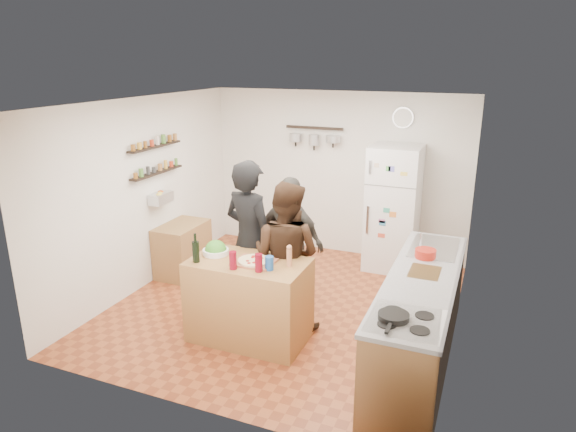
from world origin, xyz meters
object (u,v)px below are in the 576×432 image
at_px(pepper_mill, 289,258).
at_px(salt_canister, 269,263).
at_px(prep_island, 249,300).
at_px(person_left, 250,240).
at_px(salad_bowl, 216,252).
at_px(person_back, 290,241).
at_px(counter_run, 419,319).
at_px(wine_bottle, 196,252).
at_px(fridge, 393,208).
at_px(skillet, 394,316).
at_px(red_bowl, 425,254).
at_px(person_center, 286,256).
at_px(side_table, 183,249).
at_px(wall_clock, 403,118).

bearing_deg(pepper_mill, salt_canister, -131.42).
xyz_separation_m(prep_island, person_left, (-0.22, 0.49, 0.49)).
height_order(salad_bowl, person_back, person_back).
distance_m(person_back, counter_run, 1.88).
xyz_separation_m(wine_bottle, person_back, (0.58, 1.22, -0.22)).
bearing_deg(fridge, person_left, -120.73).
bearing_deg(wine_bottle, person_left, 68.64).
bearing_deg(skillet, red_bowl, 88.05).
relative_size(person_center, side_table, 2.13).
height_order(salt_canister, skillet, salt_canister).
bearing_deg(person_left, fridge, -104.26).
relative_size(salad_bowl, side_table, 0.36).
distance_m(pepper_mill, person_center, 0.45).
xyz_separation_m(person_center, fridge, (0.77, 2.16, 0.05)).
distance_m(pepper_mill, counter_run, 1.45).
bearing_deg(salad_bowl, wine_bottle, -106.50).
xyz_separation_m(salad_bowl, salt_canister, (0.72, -0.17, 0.04)).
distance_m(salad_bowl, counter_run, 2.26).
distance_m(wine_bottle, wall_clock, 3.66).
relative_size(wine_bottle, pepper_mill, 1.23).
bearing_deg(red_bowl, person_back, 172.63).
bearing_deg(counter_run, prep_island, -170.86).
bearing_deg(person_left, prep_island, 130.83).
height_order(skillet, fridge, fridge).
distance_m(wine_bottle, fridge, 3.19).
bearing_deg(skillet, counter_run, 84.09).
relative_size(prep_island, skillet, 4.85).
bearing_deg(person_left, person_center, -171.25).
height_order(red_bowl, side_table, red_bowl).
xyz_separation_m(wine_bottle, skillet, (2.17, -0.46, -0.08)).
bearing_deg(wall_clock, person_back, -116.32).
distance_m(wine_bottle, person_left, 0.77).
xyz_separation_m(fridge, wall_clock, (0.00, 0.33, 1.25)).
relative_size(wine_bottle, skillet, 0.88).
bearing_deg(salt_canister, salad_bowl, 166.72).
height_order(salad_bowl, person_center, person_center).
height_order(person_center, fridge, fridge).
relative_size(person_back, wall_clock, 5.38).
distance_m(person_back, fridge, 1.84).
bearing_deg(prep_island, person_left, 114.35).
relative_size(salt_canister, red_bowl, 0.64).
height_order(fridge, side_table, fridge).
bearing_deg(person_back, wine_bottle, 79.32).
bearing_deg(person_center, pepper_mill, 123.41).
relative_size(wine_bottle, person_left, 0.12).
relative_size(prep_island, salad_bowl, 4.40).
bearing_deg(salad_bowl, prep_island, -6.79).
bearing_deg(person_center, wine_bottle, 46.61).
distance_m(prep_island, pepper_mill, 0.71).
height_order(person_back, skillet, person_back).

